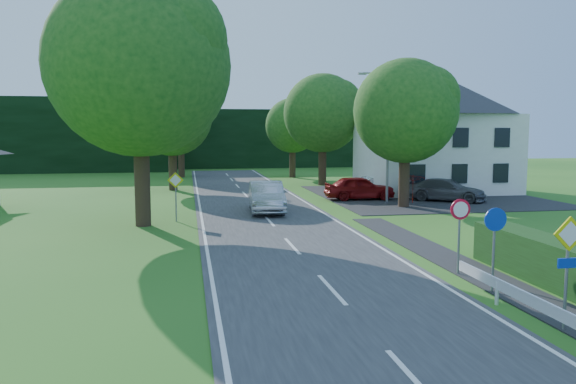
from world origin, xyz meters
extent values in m
cube|color=#333335|center=(0.00, 20.00, 0.02)|extent=(7.00, 80.00, 0.04)
cube|color=#242426|center=(12.00, 33.00, 0.02)|extent=(14.00, 16.00, 0.04)
cube|color=white|center=(-3.25, 20.00, 0.04)|extent=(0.12, 80.00, 0.01)
cube|color=white|center=(3.25, 20.00, 0.04)|extent=(0.12, 80.00, 0.01)
cube|color=black|center=(8.00, 66.00, 3.50)|extent=(30.00, 5.00, 7.00)
cube|color=white|center=(14.00, 36.00, 2.80)|extent=(10.00, 8.00, 5.60)
pyramid|color=#29292E|center=(14.00, 36.00, 7.10)|extent=(10.60, 8.40, 3.00)
cylinder|color=gray|center=(8.20, 30.00, 4.00)|extent=(0.16, 0.16, 8.00)
cylinder|color=gray|center=(7.40, 30.00, 7.90)|extent=(1.70, 0.10, 0.10)
cube|color=gray|center=(6.50, 30.00, 7.85)|extent=(0.50, 0.18, 0.12)
cylinder|color=gray|center=(4.30, 8.00, 1.20)|extent=(0.07, 0.07, 2.40)
cube|color=#D8D40B|center=(4.30, 7.97, 2.20)|extent=(0.78, 0.04, 0.78)
cube|color=white|center=(4.30, 7.97, 2.20)|extent=(0.57, 0.05, 0.57)
cube|color=#0B34B1|center=(4.30, 7.97, 1.55)|extent=(0.50, 0.04, 0.22)
cylinder|color=gray|center=(4.30, 11.00, 1.10)|extent=(0.07, 0.07, 2.20)
cylinder|color=#0B34B1|center=(4.30, 10.97, 2.05)|extent=(0.64, 0.04, 0.64)
cylinder|color=gray|center=(4.30, 13.00, 1.10)|extent=(0.07, 0.07, 2.20)
cylinder|color=red|center=(4.30, 12.97, 2.05)|extent=(0.64, 0.04, 0.64)
cylinder|color=white|center=(4.30, 12.95, 2.05)|extent=(0.48, 0.04, 0.48)
cylinder|color=gray|center=(-4.50, 25.00, 1.10)|extent=(0.07, 0.07, 2.20)
cube|color=#D8D40B|center=(-4.50, 24.97, 2.05)|extent=(0.78, 0.04, 0.78)
cube|color=white|center=(-4.50, 24.97, 2.05)|extent=(0.57, 0.05, 0.57)
imported|color=silver|center=(0.30, 27.26, 0.87)|extent=(2.09, 5.13, 1.66)
imported|color=black|center=(1.80, 32.17, 0.48)|extent=(1.18, 1.77, 0.88)
imported|color=maroon|center=(6.98, 31.73, 0.80)|extent=(4.53, 1.94, 1.52)
imported|color=silver|center=(10.82, 35.75, 0.79)|extent=(4.58, 1.74, 1.49)
imported|color=#535258|center=(12.17, 30.04, 0.74)|extent=(5.03, 4.37, 1.39)
imported|color=#A2A2A9|center=(17.26, 34.00, 0.72)|extent=(4.99, 2.42, 1.37)
imported|color=#A4180D|center=(9.72, 29.50, 0.92)|extent=(2.24, 2.27, 1.76)
camera|label=1|loc=(-3.89, -2.83, 4.44)|focal=35.00mm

